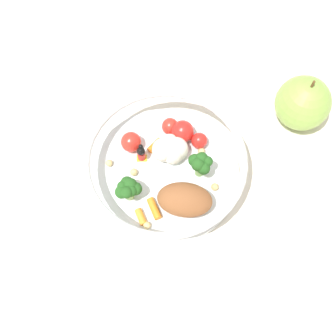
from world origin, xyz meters
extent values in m
plane|color=silver|center=(0.00, 0.00, 0.00)|extent=(2.40, 2.40, 0.00)
cylinder|color=white|center=(0.00, 0.00, 0.01)|extent=(0.22, 0.22, 0.01)
torus|color=white|center=(0.00, 0.00, 0.05)|extent=(0.23, 0.23, 0.01)
ellipsoid|color=brown|center=(0.02, -0.05, 0.03)|extent=(0.08, 0.06, 0.05)
cylinder|color=#8EB766|center=(-0.05, -0.03, 0.02)|extent=(0.01, 0.01, 0.02)
sphere|color=#23561E|center=(-0.04, -0.03, 0.04)|extent=(0.02, 0.02, 0.02)
sphere|color=#23561E|center=(-0.05, -0.03, 0.04)|extent=(0.02, 0.02, 0.02)
sphere|color=#23561E|center=(-0.05, -0.03, 0.04)|extent=(0.02, 0.02, 0.02)
sphere|color=#23561E|center=(-0.06, -0.03, 0.04)|extent=(0.01, 0.01, 0.01)
sphere|color=#23561E|center=(-0.06, -0.04, 0.04)|extent=(0.02, 0.02, 0.02)
sphere|color=#23561E|center=(-0.05, -0.04, 0.05)|extent=(0.02, 0.02, 0.02)
sphere|color=#23561E|center=(-0.05, -0.04, 0.04)|extent=(0.02, 0.02, 0.02)
cylinder|color=#7FAD5B|center=(0.05, -0.01, 0.02)|extent=(0.01, 0.01, 0.02)
sphere|color=#23561E|center=(0.06, -0.01, 0.05)|extent=(0.01, 0.01, 0.01)
sphere|color=#23561E|center=(0.05, 0.00, 0.05)|extent=(0.02, 0.02, 0.02)
sphere|color=#23561E|center=(0.04, 0.00, 0.04)|extent=(0.02, 0.02, 0.02)
sphere|color=#23561E|center=(0.04, -0.01, 0.05)|extent=(0.02, 0.02, 0.02)
sphere|color=#23561E|center=(0.05, -0.01, 0.04)|extent=(0.02, 0.02, 0.02)
sphere|color=white|center=(0.02, 0.03, 0.03)|extent=(0.04, 0.04, 0.04)
sphere|color=white|center=(0.01, 0.04, 0.03)|extent=(0.02, 0.02, 0.02)
sphere|color=white|center=(0.00, 0.03, 0.03)|extent=(0.03, 0.03, 0.03)
sphere|color=white|center=(0.01, 0.02, 0.03)|extent=(0.03, 0.03, 0.03)
cube|color=yellow|center=(-0.03, 0.02, 0.01)|extent=(0.02, 0.01, 0.00)
cylinder|color=red|center=(-0.03, 0.02, 0.02)|extent=(0.01, 0.01, 0.02)
sphere|color=black|center=(-0.03, 0.02, 0.03)|extent=(0.01, 0.01, 0.01)
sphere|color=black|center=(-0.03, 0.03, 0.04)|extent=(0.01, 0.01, 0.01)
sphere|color=black|center=(-0.03, 0.02, 0.04)|extent=(0.01, 0.01, 0.01)
cylinder|color=orange|center=(-0.04, -0.07, 0.02)|extent=(0.02, 0.02, 0.01)
cylinder|color=orange|center=(-0.01, 0.04, 0.02)|extent=(0.02, 0.02, 0.01)
cylinder|color=orange|center=(-0.02, -0.06, 0.02)|extent=(0.02, 0.03, 0.01)
sphere|color=red|center=(-0.05, 0.04, 0.03)|extent=(0.03, 0.03, 0.03)
sphere|color=red|center=(0.01, 0.07, 0.02)|extent=(0.03, 0.03, 0.03)
sphere|color=red|center=(0.05, 0.04, 0.02)|extent=(0.02, 0.02, 0.02)
sphere|color=red|center=(0.03, 0.06, 0.03)|extent=(0.03, 0.03, 0.03)
sphere|color=#D1B775|center=(-0.05, 0.00, 0.02)|extent=(0.01, 0.01, 0.01)
sphere|color=#D1B775|center=(0.06, 0.03, 0.02)|extent=(0.01, 0.01, 0.01)
sphere|color=#D1B775|center=(-0.08, 0.02, 0.02)|extent=(0.01, 0.01, 0.01)
sphere|color=#D1B775|center=(0.00, -0.04, 0.02)|extent=(0.01, 0.01, 0.01)
sphere|color=tan|center=(0.07, -0.03, 0.02)|extent=(0.01, 0.01, 0.01)
sphere|color=#D1B775|center=(-0.03, -0.08, 0.02)|extent=(0.01, 0.01, 0.01)
sphere|color=#8CB74C|center=(0.21, 0.08, 0.04)|extent=(0.08, 0.08, 0.08)
cylinder|color=brown|center=(0.21, 0.08, 0.09)|extent=(0.00, 0.00, 0.01)
camera|label=1|loc=(-0.01, -0.24, 0.56)|focal=44.04mm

